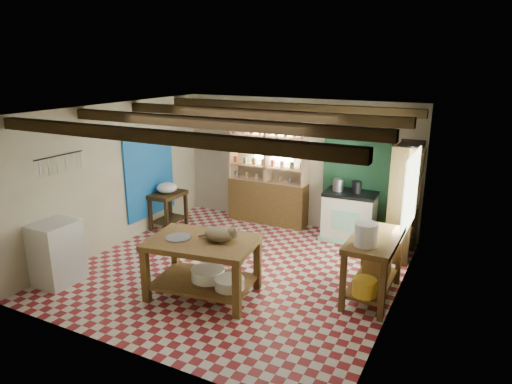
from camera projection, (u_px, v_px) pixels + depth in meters
The scene contains 30 objects.
floor at pixel (237, 270), 7.51m from camera, with size 5.00×5.00×0.02m, color maroon.
ceiling at pixel (234, 110), 6.78m from camera, with size 5.00×5.00×0.02m, color #4F4F54.
wall_back at pixel (296, 163), 9.28m from camera, with size 5.00×0.04×2.60m, color #BFB69A.
wall_front at pixel (123, 251), 5.01m from camera, with size 5.00×0.04×2.60m, color #BFB69A.
wall_left at pixel (115, 176), 8.24m from camera, with size 0.04×5.00×2.60m, color #BFB69A.
wall_right at pixel (399, 218), 6.05m from camera, with size 0.04×5.00×2.60m, color #BFB69A.
ceiling_beams at pixel (235, 118), 6.82m from camera, with size 5.00×3.80×0.15m, color #352612.
blue_wall_patch at pixel (150, 176), 9.05m from camera, with size 0.04×1.40×1.60m, color #175EB0.
green_wall_patch at pixel (356, 172), 8.72m from camera, with size 1.30×0.04×2.30m, color #1E4B30.
window_back at pixel (274, 142), 9.37m from camera, with size 0.90×0.02×0.80m, color silver.
window_right at pixel (411, 192), 6.88m from camera, with size 0.02×1.30×1.20m, color silver.
utensil_rail at pixel (60, 163), 7.06m from camera, with size 0.06×0.90×0.28m, color black.
pot_rack at pixel (353, 127), 8.10m from camera, with size 0.86×0.12×0.36m, color black.
shelving_unit at pixel (268, 172), 9.41m from camera, with size 1.70×0.34×2.20m, color tan.
tall_rack at pixel (404, 201), 7.76m from camera, with size 0.40×0.86×2.00m, color #352612.
work_table at pixel (203, 267), 6.59m from camera, with size 1.51×1.01×0.86m, color brown.
stove at pixel (350, 216), 8.66m from camera, with size 0.96×0.65×0.94m, color silver.
prep_table at pixel (168, 210), 9.28m from camera, with size 0.51×0.74×0.75m, color #352612.
white_cabinet at pixel (57, 253), 6.95m from camera, with size 0.54×0.65×0.98m, color silver.
right_counter at pixel (373, 267), 6.52m from camera, with size 0.65×1.29×0.92m, color brown.
cat at pixel (220, 234), 6.41m from camera, with size 0.45×0.34×0.20m, color olive.
steel_tray at pixel (178, 238), 6.53m from camera, with size 0.36×0.36×0.02m, color #A8A8B0.
basin_large at pixel (208, 274), 6.65m from camera, with size 0.49×0.49×0.17m, color silver.
basin_small at pixel (230, 283), 6.40m from camera, with size 0.43×0.43×0.15m, color silver.
kettle_left at pixel (338, 185), 8.60m from camera, with size 0.20×0.20×0.23m, color #A8A8B0.
kettle_right at pixel (357, 187), 8.46m from camera, with size 0.18×0.18×0.22m, color black.
enamel_bowl at pixel (167, 188), 9.15m from camera, with size 0.42×0.42×0.21m, color silver.
white_bucket at pixel (366, 235), 6.07m from camera, with size 0.31×0.31×0.31m, color silver.
wicker_basket at pixel (377, 265), 6.80m from camera, with size 0.37×0.30×0.26m, color olive.
yellow_tub at pixel (364, 287), 6.16m from camera, with size 0.32×0.32×0.24m, color gold.
Camera 1 is at (3.42, -5.95, 3.31)m, focal length 32.00 mm.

